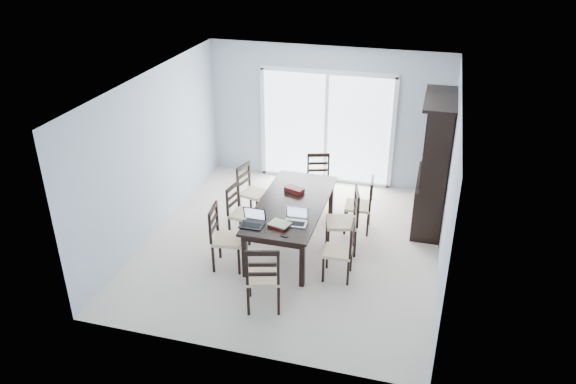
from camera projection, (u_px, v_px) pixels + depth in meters
name	position (u px, v px, depth m)	size (l,w,h in m)	color
floor	(292.00, 245.00, 8.87)	(5.00, 5.00, 0.00)	silver
ceiling	(292.00, 84.00, 7.70)	(5.00, 5.00, 0.00)	white
back_wall	(327.00, 116.00, 10.43)	(4.50, 0.02, 2.60)	#A0B0BF
wall_left	(154.00, 154.00, 8.82)	(0.02, 5.00, 2.60)	#A0B0BF
wall_right	(449.00, 188.00, 7.75)	(0.02, 5.00, 2.60)	#A0B0BF
balcony	(335.00, 162.00, 11.90)	(4.50, 2.00, 0.10)	gray
railing	(344.00, 120.00, 12.49)	(4.50, 0.06, 1.10)	#99999E
dining_table	(292.00, 207.00, 8.57)	(1.00, 2.20, 0.75)	black
china_hutch	(434.00, 166.00, 8.98)	(0.50, 1.38, 2.20)	black
sliding_door	(326.00, 127.00, 10.51)	(2.52, 0.05, 2.18)	silver
chair_left_near	(222.00, 231.00, 8.10)	(0.48, 0.47, 1.12)	black
chair_left_mid	(239.00, 206.00, 8.86)	(0.46, 0.45, 1.04)	black
chair_left_far	(249.00, 185.00, 9.51)	(0.49, 0.48, 1.05)	black
chair_right_near	(345.00, 245.00, 7.85)	(0.42, 0.41, 1.03)	black
chair_right_mid	(348.00, 214.00, 8.46)	(0.56, 0.55, 1.19)	black
chair_right_far	(364.00, 199.00, 9.02)	(0.45, 0.43, 1.08)	black
chair_end_near	(263.00, 272.00, 7.16)	(0.54, 0.55, 1.15)	black
chair_end_far	(319.00, 174.00, 9.88)	(0.51, 0.52, 1.07)	black
laptop_dark	(252.00, 222.00, 7.89)	(0.33, 0.24, 0.23)	black
laptop_silver	(295.00, 221.00, 7.93)	(0.34, 0.24, 0.22)	#B1B1B4
book_stack	(279.00, 224.00, 7.90)	(0.33, 0.28, 0.05)	maroon
cell_phone	(284.00, 236.00, 7.66)	(0.11, 0.05, 0.01)	black
game_box	(294.00, 190.00, 8.84)	(0.30, 0.15, 0.07)	#4F130F
hot_tub	(324.00, 135.00, 11.86)	(1.98, 1.82, 0.93)	maroon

